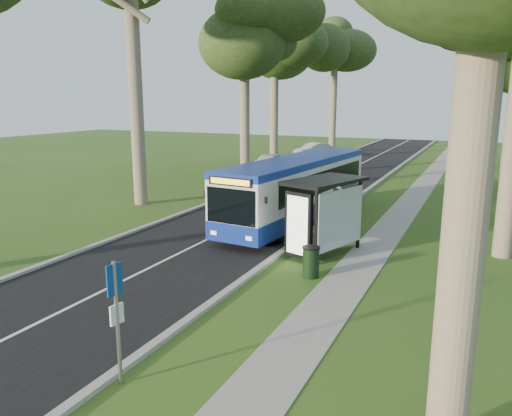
{
  "coord_description": "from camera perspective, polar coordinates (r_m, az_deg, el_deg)",
  "views": [
    {
      "loc": [
        6.72,
        -13.86,
        5.72
      ],
      "look_at": [
        -1.19,
        3.11,
        1.6
      ],
      "focal_mm": 35.0,
      "sensor_mm": 36.0,
      "label": 1
    }
  ],
  "objects": [
    {
      "name": "tree_west_d",
      "position": [
        46.04,
        2.17,
        21.61
      ],
      "size": [
        5.2,
        5.2,
        17.7
      ],
      "color": "#7A6B56",
      "rests_on": "ground"
    },
    {
      "name": "car_silver",
      "position": [
        49.45,
        6.62,
        6.55
      ],
      "size": [
        3.27,
        4.69,
        1.47
      ],
      "primitive_type": "imported",
      "rotation": [
        0.0,
        0.0,
        -0.43
      ],
      "color": "#B0B3B8",
      "rests_on": "ground"
    },
    {
      "name": "bus_shelter",
      "position": [
        18.23,
        7.82,
        0.5
      ],
      "size": [
        2.72,
        3.67,
        2.82
      ],
      "rotation": [
        0.0,
        0.0,
        -0.32
      ],
      "color": "black",
      "rests_on": "ground"
    },
    {
      "name": "kerb_west",
      "position": [
        28.1,
        -4.81,
        0.75
      ],
      "size": [
        0.25,
        100.0,
        0.12
      ],
      "primitive_type": "cube",
      "color": "#9E9B93",
      "rests_on": "ground"
    },
    {
      "name": "tree_west_e",
      "position": [
        54.46,
        9.09,
        19.4
      ],
      "size": [
        5.2,
        5.2,
        16.87
      ],
      "color": "#7A6B56",
      "rests_on": "ground"
    },
    {
      "name": "road",
      "position": [
        26.57,
        1.76,
        -0.0
      ],
      "size": [
        7.0,
        100.0,
        0.02
      ],
      "primitive_type": "cube",
      "color": "black",
      "rests_on": "ground"
    },
    {
      "name": "ground",
      "position": [
        16.43,
        -0.83,
        -7.97
      ],
      "size": [
        120.0,
        120.0,
        0.0
      ],
      "primitive_type": "plane",
      "color": "#2D551A",
      "rests_on": "ground"
    },
    {
      "name": "car_white",
      "position": [
        39.09,
        1.39,
        5.14
      ],
      "size": [
        2.15,
        4.68,
        1.55
      ],
      "primitive_type": "imported",
      "rotation": [
        0.0,
        0.0,
        0.07
      ],
      "color": "silver",
      "rests_on": "ground"
    },
    {
      "name": "bus",
      "position": [
        23.47,
        4.69,
        2.15
      ],
      "size": [
        3.45,
        11.51,
        3.0
      ],
      "rotation": [
        0.0,
        0.0,
        -0.1
      ],
      "color": "white",
      "rests_on": "ground"
    },
    {
      "name": "tree_west_c",
      "position": [
        36.01,
        -1.35,
        21.81
      ],
      "size": [
        5.2,
        5.2,
        15.67
      ],
      "color": "#7A6B56",
      "rests_on": "ground"
    },
    {
      "name": "bus_stop_sign",
      "position": [
        10.48,
        -15.66,
        -11.07
      ],
      "size": [
        0.12,
        0.37,
        2.62
      ],
      "rotation": [
        0.0,
        0.0,
        -0.21
      ],
      "color": "gray",
      "rests_on": "ground"
    },
    {
      "name": "kerb_east",
      "position": [
        25.42,
        9.03,
        -0.61
      ],
      "size": [
        0.25,
        100.0,
        0.12
      ],
      "primitive_type": "cube",
      "color": "#9E9B93",
      "rests_on": "ground"
    },
    {
      "name": "litter_bin",
      "position": [
        16.43,
        6.29,
        -6.12
      ],
      "size": [
        0.58,
        0.58,
        1.02
      ],
      "rotation": [
        0.0,
        0.0,
        -0.25
      ],
      "color": "black",
      "rests_on": "ground"
    },
    {
      "name": "footpath",
      "position": [
        24.81,
        15.69,
        -1.36
      ],
      "size": [
        1.5,
        100.0,
        0.02
      ],
      "primitive_type": "cube",
      "color": "gray",
      "rests_on": "ground"
    },
    {
      "name": "centre_line",
      "position": [
        26.57,
        1.76,
        0.03
      ],
      "size": [
        0.12,
        100.0,
        0.0
      ],
      "primitive_type": "cube",
      "color": "white",
      "rests_on": "road"
    }
  ]
}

